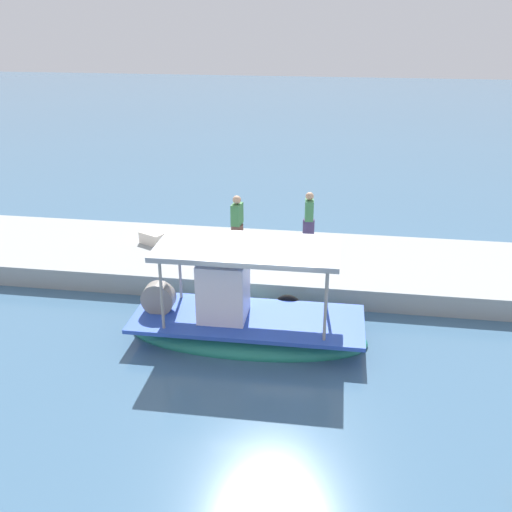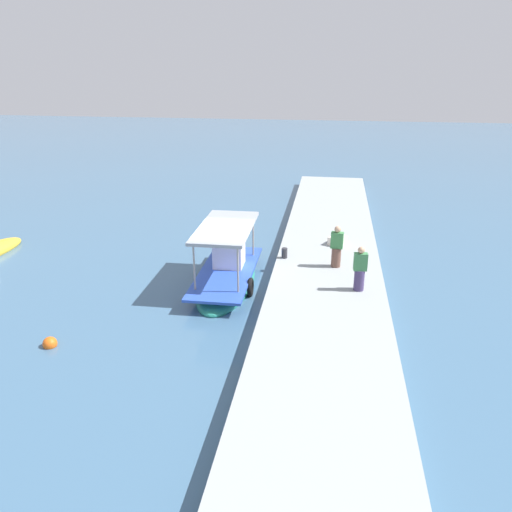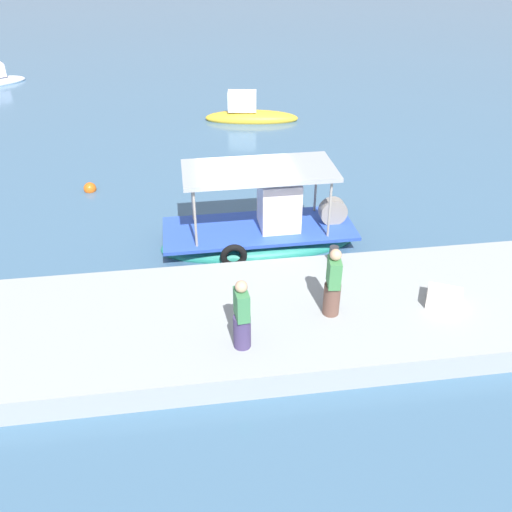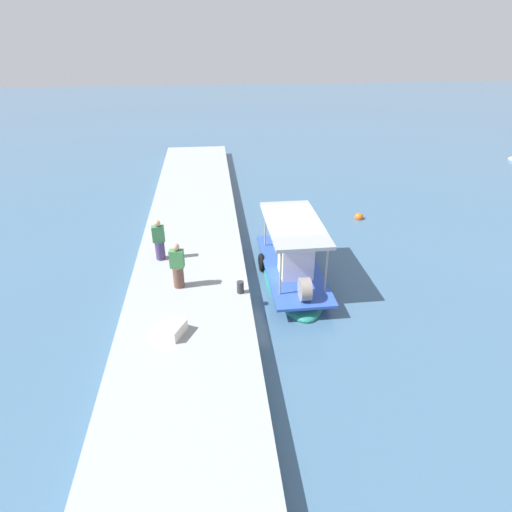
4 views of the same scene
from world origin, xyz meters
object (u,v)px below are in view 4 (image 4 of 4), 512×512
(cargo_crate, at_px, (172,329))
(marker_buoy, at_px, (359,217))
(mooring_bollard, at_px, (240,287))
(main_fishing_boat, at_px, (292,270))
(fisherman_near_bollard, at_px, (178,267))
(fisherman_by_crate, at_px, (159,242))

(cargo_crate, relative_size, marker_buoy, 1.74)
(mooring_bollard, xyz_separation_m, cargo_crate, (2.02, -2.16, -0.03))
(main_fishing_boat, xyz_separation_m, marker_buoy, (-5.48, 4.44, -0.35))
(fisherman_near_bollard, bearing_deg, main_fishing_boat, 102.36)
(cargo_crate, bearing_deg, marker_buoy, 136.13)
(main_fishing_boat, relative_size, mooring_bollard, 13.58)
(cargo_crate, xyz_separation_m, marker_buoy, (-9.04, 8.69, -0.69))
(fisherman_by_crate, bearing_deg, fisherman_near_bollard, 21.15)
(fisherman_by_crate, height_order, mooring_bollard, fisherman_by_crate)
(mooring_bollard, xyz_separation_m, marker_buoy, (-7.02, 6.53, -0.72))
(marker_buoy, bearing_deg, cargo_crate, -43.87)
(fisherman_near_bollard, bearing_deg, mooring_bollard, 73.42)
(fisherman_near_bollard, height_order, marker_buoy, fisherman_near_bollard)
(mooring_bollard, distance_m, marker_buoy, 9.61)
(main_fishing_boat, bearing_deg, cargo_crate, -50.00)
(main_fishing_boat, height_order, marker_buoy, main_fishing_boat)
(cargo_crate, distance_m, marker_buoy, 12.56)
(fisherman_by_crate, distance_m, mooring_bollard, 4.02)
(main_fishing_boat, relative_size, fisherman_by_crate, 3.52)
(fisherman_near_bollard, relative_size, marker_buoy, 3.82)
(fisherman_by_crate, relative_size, cargo_crate, 2.14)
(fisherman_near_bollard, height_order, mooring_bollard, fisherman_near_bollard)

